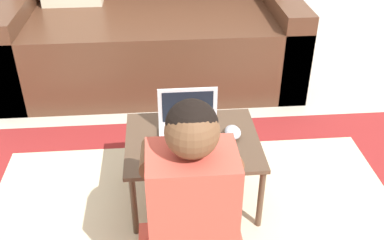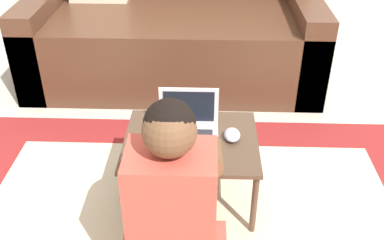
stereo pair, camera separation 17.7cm
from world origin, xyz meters
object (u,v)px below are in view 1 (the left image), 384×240
couch (151,32)px  computer_mouse (233,132)px  laptop (189,129)px  person_seated (192,223)px  laptop_desk (194,146)px

couch → computer_mouse: 1.24m
couch → laptop: couch is taller
laptop → person_seated: bearing=-93.3°
laptop_desk → person_seated: 0.46m
laptop → person_seated: size_ratio=0.32×
laptop → computer_mouse: laptop is taller
laptop_desk → couch: bearing=97.6°
computer_mouse → laptop: bearing=176.2°
laptop → couch: bearing=97.0°
laptop → person_seated: person_seated is taller
laptop_desk → laptop: bearing=123.9°
laptop_desk → laptop: 0.07m
computer_mouse → person_seated: size_ratio=0.13×
couch → person_seated: (0.12, -1.66, 0.03)m
person_seated → laptop_desk: bearing=84.4°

